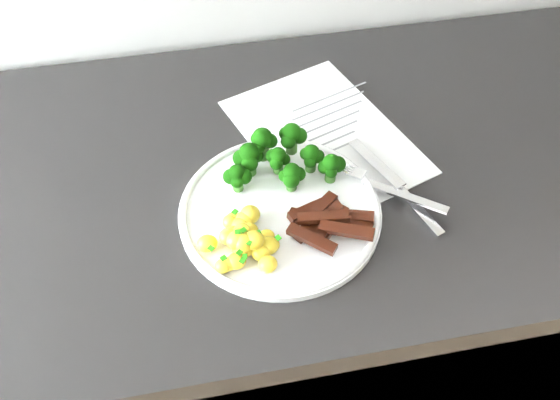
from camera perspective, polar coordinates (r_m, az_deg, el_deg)
The scene contains 8 objects.
counter at distance 1.23m, azimuth 3.25°, elevation -11.01°, with size 2.39×0.60×0.89m.
recipe_paper at distance 0.90m, azimuth 4.20°, elevation 6.07°, with size 0.29×0.34×0.00m.
plate at distance 0.80m, azimuth -0.00°, elevation -1.02°, with size 0.27×0.27×0.02m.
broccoli at distance 0.81m, azimuth -0.15°, elevation 4.02°, with size 0.17×0.10×0.06m.
potatoes at distance 0.75m, azimuth -3.44°, elevation -3.77°, with size 0.10×0.10×0.04m.
beef_strips at distance 0.77m, azimuth 4.31°, elevation -1.95°, with size 0.12×0.11×0.03m.
fork at distance 0.82m, azimuth 10.20°, elevation 1.12°, with size 0.14×0.13×0.02m.
knife at distance 0.83m, azimuth 11.79°, elevation 0.30°, with size 0.08×0.19×0.02m.
Camera 1 is at (-0.32, 1.11, 1.53)m, focal length 38.72 mm.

